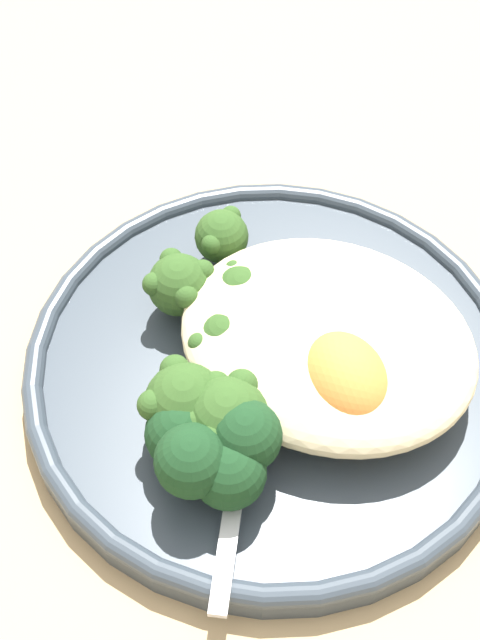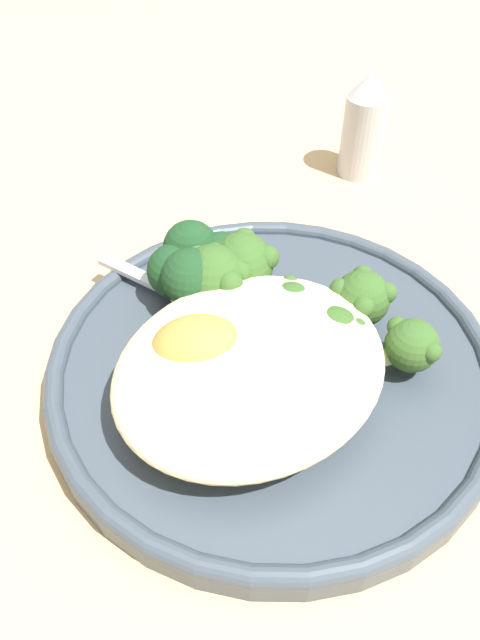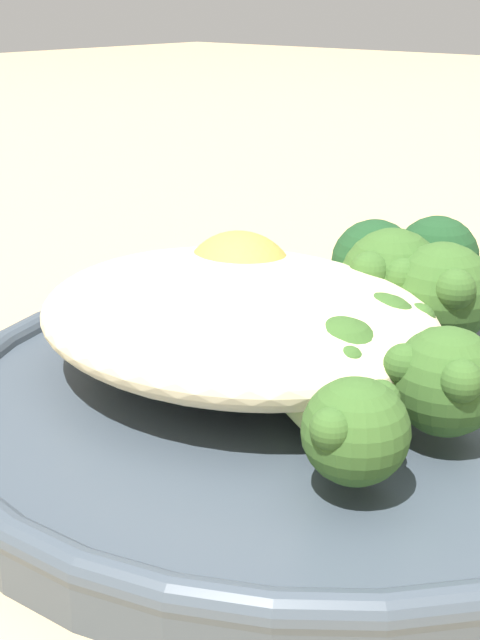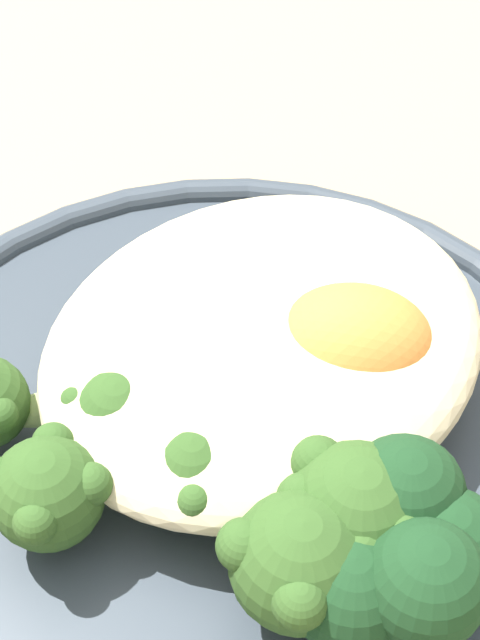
% 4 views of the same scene
% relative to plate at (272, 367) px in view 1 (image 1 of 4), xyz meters
% --- Properties ---
extents(ground_plane, '(4.00, 4.00, 0.00)m').
position_rel_plate_xyz_m(ground_plane, '(0.02, 0.01, -0.01)').
color(ground_plane, tan).
extents(plate, '(0.28, 0.28, 0.02)m').
position_rel_plate_xyz_m(plate, '(0.00, 0.00, 0.00)').
color(plate, '#38424C').
rests_on(plate, ground_plane).
extents(quinoa_mound, '(0.16, 0.14, 0.04)m').
position_rel_plate_xyz_m(quinoa_mound, '(-0.03, -0.01, 0.03)').
color(quinoa_mound, beige).
rests_on(quinoa_mound, plate).
extents(broccoli_stalk_0, '(0.10, 0.08, 0.03)m').
position_rel_plate_xyz_m(broccoli_stalk_0, '(0.04, -0.04, 0.02)').
color(broccoli_stalk_0, '#ADC675').
rests_on(broccoli_stalk_0, plate).
extents(broccoli_stalk_1, '(0.08, 0.04, 0.03)m').
position_rel_plate_xyz_m(broccoli_stalk_1, '(0.02, -0.02, 0.03)').
color(broccoli_stalk_1, '#ADC675').
rests_on(broccoli_stalk_1, plate).
extents(broccoli_stalk_2, '(0.12, 0.04, 0.04)m').
position_rel_plate_xyz_m(broccoli_stalk_2, '(0.05, -0.01, 0.03)').
color(broccoli_stalk_2, '#ADC675').
rests_on(broccoli_stalk_2, plate).
extents(broccoli_stalk_3, '(0.07, 0.05, 0.03)m').
position_rel_plate_xyz_m(broccoli_stalk_3, '(0.02, 0.01, 0.03)').
color(broccoli_stalk_3, '#ADC675').
rests_on(broccoli_stalk_3, plate).
extents(broccoli_stalk_4, '(0.07, 0.11, 0.04)m').
position_rel_plate_xyz_m(broccoli_stalk_4, '(0.02, 0.05, 0.03)').
color(broccoli_stalk_4, '#ADC675').
rests_on(broccoli_stalk_4, plate).
extents(broccoli_stalk_5, '(0.05, 0.12, 0.04)m').
position_rel_plate_xyz_m(broccoli_stalk_5, '(-0.00, 0.05, 0.03)').
color(broccoli_stalk_5, '#ADC675').
rests_on(broccoli_stalk_5, plate).
extents(sweet_potato_chunk_0, '(0.08, 0.07, 0.04)m').
position_rel_plate_xyz_m(sweet_potato_chunk_0, '(-0.04, 0.01, 0.03)').
color(sweet_potato_chunk_0, orange).
rests_on(sweet_potato_chunk_0, plate).
extents(sweet_potato_chunk_1, '(0.07, 0.07, 0.03)m').
position_rel_plate_xyz_m(sweet_potato_chunk_1, '(-0.06, 0.01, 0.03)').
color(sweet_potato_chunk_1, orange).
rests_on(sweet_potato_chunk_1, plate).
extents(kale_tuft, '(0.06, 0.07, 0.04)m').
position_rel_plate_xyz_m(kale_tuft, '(-0.00, 0.07, 0.03)').
color(kale_tuft, '#193D1E').
rests_on(kale_tuft, plate).
extents(spoon, '(0.05, 0.11, 0.01)m').
position_rel_plate_xyz_m(spoon, '(-0.01, 0.07, 0.01)').
color(spoon, silver).
rests_on(spoon, plate).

